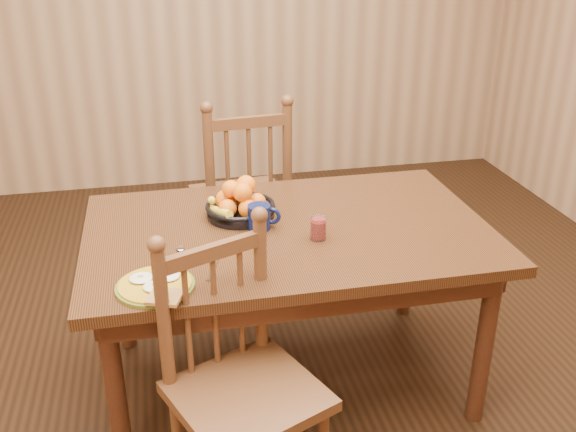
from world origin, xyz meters
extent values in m
cube|color=black|center=(0.00, 0.00, 0.00)|extent=(4.50, 5.00, 0.01)
cube|color=#896444|center=(0.00, 2.50, 1.35)|extent=(4.50, 0.01, 2.70)
cube|color=black|center=(0.00, 0.00, 0.73)|extent=(1.60, 1.00, 0.04)
cube|color=#331B0E|center=(0.00, 0.42, 0.65)|extent=(1.40, 0.04, 0.10)
cube|color=#331B0E|center=(0.00, -0.42, 0.65)|extent=(1.40, 0.04, 0.10)
cube|color=#331B0E|center=(0.72, 0.00, 0.65)|extent=(0.04, 0.84, 0.10)
cube|color=#331B0E|center=(-0.72, 0.00, 0.65)|extent=(0.04, 0.84, 0.10)
cylinder|color=#331B0E|center=(-0.70, -0.40, 0.35)|extent=(0.07, 0.07, 0.70)
cylinder|color=#331B0E|center=(0.70, -0.40, 0.35)|extent=(0.07, 0.07, 0.70)
cylinder|color=#331B0E|center=(-0.70, 0.40, 0.35)|extent=(0.07, 0.07, 0.70)
cylinder|color=#331B0E|center=(0.70, 0.40, 0.35)|extent=(0.07, 0.07, 0.70)
cube|color=#542C19|center=(-0.07, 0.91, 0.50)|extent=(0.53, 0.51, 0.04)
cylinder|color=#542C19|center=(0.11, 1.12, 0.24)|extent=(0.04, 0.04, 0.47)
cylinder|color=#542C19|center=(-0.29, 1.08, 0.24)|extent=(0.04, 0.04, 0.47)
cylinder|color=#542C19|center=(0.15, 0.75, 0.24)|extent=(0.04, 0.04, 0.47)
cylinder|color=#542C19|center=(-0.25, 0.71, 0.24)|extent=(0.04, 0.04, 0.47)
cylinder|color=#542C19|center=(0.15, 0.73, 0.78)|extent=(0.05, 0.05, 0.57)
cylinder|color=#542C19|center=(-0.24, 0.68, 0.78)|extent=(0.05, 0.05, 0.57)
cylinder|color=#542C19|center=(-0.05, 0.71, 0.73)|extent=(0.02, 0.02, 0.44)
cube|color=#542C19|center=(-0.05, 0.71, 0.98)|extent=(0.40, 0.08, 0.06)
cube|color=#542C19|center=(-0.27, -0.62, 0.46)|extent=(0.58, 0.57, 0.04)
cylinder|color=#542C19|center=(-0.17, -0.39, 0.22)|extent=(0.04, 0.04, 0.44)
cylinder|color=#542C19|center=(-0.51, -0.51, 0.72)|extent=(0.04, 0.04, 0.53)
cylinder|color=#542C19|center=(-0.17, -0.37, 0.72)|extent=(0.04, 0.04, 0.53)
cylinder|color=#542C19|center=(-0.34, -0.44, 0.67)|extent=(0.02, 0.02, 0.41)
cube|color=#542C19|center=(-0.34, -0.44, 0.90)|extent=(0.35, 0.17, 0.05)
cylinder|color=#59601E|center=(-0.53, -0.36, 0.76)|extent=(0.26, 0.26, 0.01)
cylinder|color=#B48817|center=(-0.53, -0.36, 0.76)|extent=(0.24, 0.24, 0.01)
ellipsoid|color=silver|center=(-0.58, -0.33, 0.77)|extent=(0.08, 0.08, 0.01)
cube|color=#F2E08C|center=(-0.58, -0.33, 0.79)|extent=(0.02, 0.02, 0.01)
ellipsoid|color=silver|center=(-0.49, -0.33, 0.77)|extent=(0.08, 0.08, 0.01)
cube|color=#F2E08C|center=(-0.49, -0.33, 0.79)|extent=(0.02, 0.02, 0.01)
ellipsoid|color=silver|center=(-0.53, -0.39, 0.77)|extent=(0.08, 0.08, 0.01)
cube|color=#F2E08C|center=(-0.53, -0.39, 0.79)|extent=(0.02, 0.02, 0.01)
cube|color=brown|center=(-0.50, -0.47, 0.78)|extent=(0.13, 0.13, 0.01)
cube|color=silver|center=(-0.33, -0.29, 0.75)|extent=(0.06, 0.14, 0.00)
cube|color=silver|center=(-0.32, -0.20, 0.75)|extent=(0.04, 0.05, 0.00)
cube|color=silver|center=(-0.42, -0.18, 0.75)|extent=(0.02, 0.12, 0.00)
ellipsoid|color=silver|center=(-0.43, -0.10, 0.76)|extent=(0.03, 0.04, 0.01)
cylinder|color=#0A123A|center=(-0.11, 0.01, 0.80)|extent=(0.09, 0.09, 0.10)
torus|color=#0A123A|center=(-0.06, 0.01, 0.80)|extent=(0.07, 0.04, 0.07)
cylinder|color=black|center=(-0.11, 0.01, 0.85)|extent=(0.08, 0.08, 0.00)
cylinder|color=silver|center=(0.09, -0.12, 0.80)|extent=(0.06, 0.06, 0.09)
cylinder|color=maroon|center=(0.09, -0.12, 0.79)|extent=(0.05, 0.05, 0.07)
cylinder|color=black|center=(-0.17, 0.15, 0.76)|extent=(0.28, 0.28, 0.02)
torus|color=black|center=(-0.17, 0.15, 0.80)|extent=(0.29, 0.29, 0.02)
cylinder|color=black|center=(-0.17, 0.15, 0.75)|extent=(0.10, 0.10, 0.01)
sphere|color=orange|center=(-0.10, 0.15, 0.81)|extent=(0.07, 0.07, 0.07)
sphere|color=orange|center=(-0.15, 0.22, 0.81)|extent=(0.08, 0.08, 0.08)
sphere|color=orange|center=(-0.23, 0.19, 0.81)|extent=(0.08, 0.08, 0.08)
sphere|color=orange|center=(-0.23, 0.11, 0.81)|extent=(0.07, 0.07, 0.07)
sphere|color=orange|center=(-0.15, 0.08, 0.81)|extent=(0.08, 0.08, 0.08)
sphere|color=orange|center=(-0.14, 0.18, 0.87)|extent=(0.08, 0.08, 0.08)
sphere|color=orange|center=(-0.20, 0.16, 0.87)|extent=(0.07, 0.07, 0.07)
sphere|color=orange|center=(-0.16, 0.11, 0.87)|extent=(0.08, 0.08, 0.08)
cylinder|color=yellow|center=(-0.26, 0.11, 0.80)|extent=(0.10, 0.17, 0.07)
camera|label=1|loc=(-0.48, -2.26, 1.87)|focal=40.00mm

